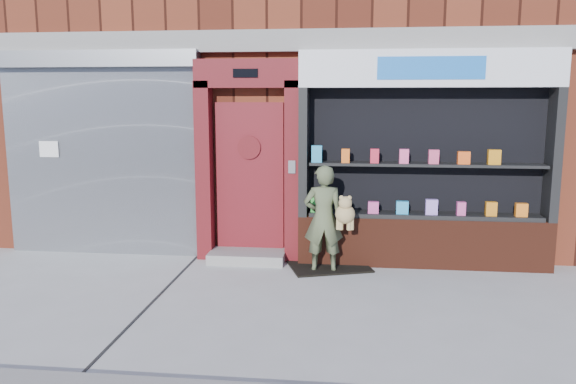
# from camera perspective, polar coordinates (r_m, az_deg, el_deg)

# --- Properties ---
(ground) EXTENTS (80.00, 80.00, 0.00)m
(ground) POSITION_cam_1_polar(r_m,az_deg,el_deg) (6.57, -0.34, -11.48)
(ground) COLOR #9E9E99
(ground) RESTS_ON ground
(building) EXTENTS (12.00, 8.16, 8.00)m
(building) POSITION_cam_1_polar(r_m,az_deg,el_deg) (12.23, 3.12, 17.19)
(building) COLOR #4A1B11
(building) RESTS_ON ground
(shutter_bay) EXTENTS (3.10, 0.30, 3.04)m
(shutter_bay) POSITION_cam_1_polar(r_m,az_deg,el_deg) (8.87, -18.49, 4.89)
(shutter_bay) COLOR gray
(shutter_bay) RESTS_ON ground
(red_door_bay) EXTENTS (1.52, 0.58, 2.90)m
(red_door_bay) POSITION_cam_1_polar(r_m,az_deg,el_deg) (8.14, -4.05, 3.14)
(red_door_bay) COLOR #550E13
(red_door_bay) RESTS_ON ground
(pharmacy_bay) EXTENTS (3.50, 0.41, 3.00)m
(pharmacy_bay) POSITION_cam_1_polar(r_m,az_deg,el_deg) (8.04, 13.70, 2.20)
(pharmacy_bay) COLOR #502013
(pharmacy_bay) RESTS_ON ground
(woman) EXTENTS (0.71, 0.42, 1.47)m
(woman) POSITION_cam_1_polar(r_m,az_deg,el_deg) (7.64, 3.81, -2.67)
(woman) COLOR #4D5739
(woman) RESTS_ON ground
(doormat) EXTENTS (1.26, 1.06, 0.03)m
(doormat) POSITION_cam_1_polar(r_m,az_deg,el_deg) (8.00, 4.20, -7.55)
(doormat) COLOR black
(doormat) RESTS_ON ground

